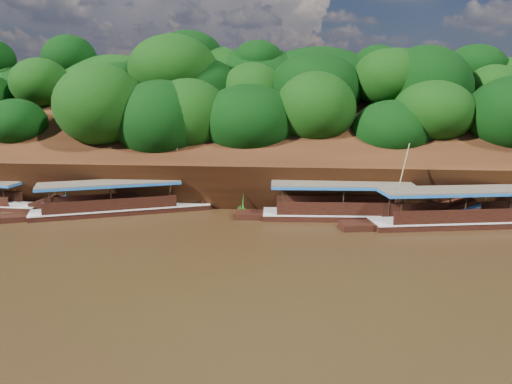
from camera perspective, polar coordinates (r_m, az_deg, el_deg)
ground at (r=30.05m, az=7.24°, el=-6.67°), size 160.00×160.00×0.00m
riverbank at (r=51.81m, az=6.54°, el=3.23°), size 120.00×30.06×19.40m
boat_0 at (r=38.38m, az=24.20°, el=-2.65°), size 16.45×5.25×7.03m
boat_1 at (r=37.67m, az=12.12°, el=-2.11°), size 15.66×3.34×6.25m
boat_2 at (r=39.97m, az=-13.86°, el=-1.46°), size 15.44×8.05×6.73m
reeds at (r=39.06m, az=2.93°, el=-0.96°), size 49.77×2.26×1.97m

